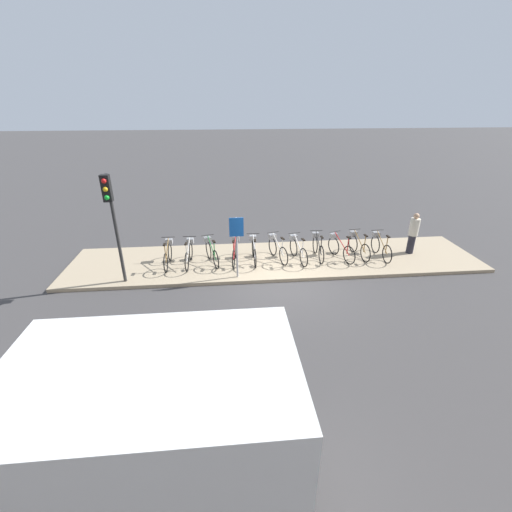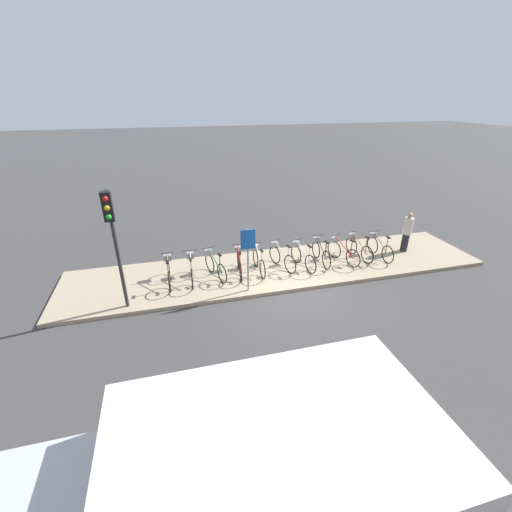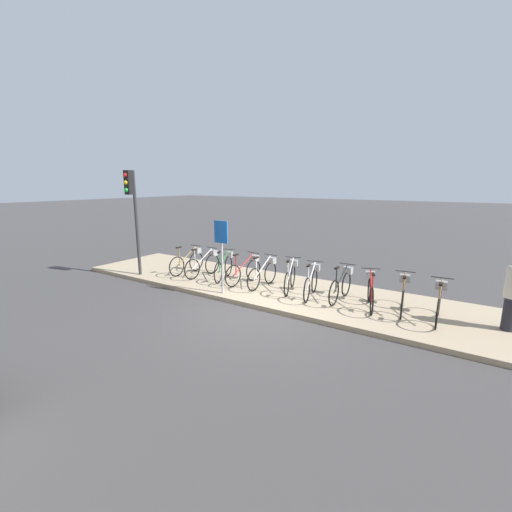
% 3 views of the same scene
% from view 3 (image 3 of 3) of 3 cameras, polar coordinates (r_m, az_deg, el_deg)
% --- Properties ---
extents(ground_plane, '(120.00, 120.00, 0.00)m').
position_cam_3_polar(ground_plane, '(8.69, 0.79, -9.08)').
color(ground_plane, '#423F3F').
extents(sidewalk, '(14.63, 3.11, 0.12)m').
position_cam_3_polar(sidewalk, '(9.95, 5.62, -6.01)').
color(sidewalk, tan).
rests_on(sidewalk, ground_plane).
extents(parked_bicycle_0, '(0.46, 1.58, 0.97)m').
position_cam_3_polar(parked_bicycle_0, '(11.88, -11.15, -0.74)').
color(parked_bicycle_0, black).
rests_on(parked_bicycle_0, sidewalk).
extents(parked_bicycle_1, '(0.46, 1.58, 0.97)m').
position_cam_3_polar(parked_bicycle_1, '(11.39, -8.57, -1.19)').
color(parked_bicycle_1, black).
rests_on(parked_bicycle_1, sidewalk).
extents(parked_bicycle_2, '(0.62, 1.51, 0.97)m').
position_cam_3_polar(parked_bicycle_2, '(10.99, -5.27, -1.60)').
color(parked_bicycle_2, black).
rests_on(parked_bicycle_2, sidewalk).
extents(parked_bicycle_3, '(0.46, 1.57, 0.97)m').
position_cam_3_polar(parked_bicycle_3, '(10.48, -1.75, -2.22)').
color(parked_bicycle_3, black).
rests_on(parked_bicycle_3, sidewalk).
extents(parked_bicycle_4, '(0.46, 1.58, 0.97)m').
position_cam_3_polar(parked_bicycle_4, '(10.13, 1.36, -2.73)').
color(parked_bicycle_4, black).
rests_on(parked_bicycle_4, sidewalk).
extents(parked_bicycle_5, '(0.60, 1.52, 0.97)m').
position_cam_3_polar(parked_bicycle_5, '(9.80, 5.79, -3.29)').
color(parked_bicycle_5, black).
rests_on(parked_bicycle_5, sidewalk).
extents(parked_bicycle_6, '(0.49, 1.55, 0.97)m').
position_cam_3_polar(parked_bicycle_6, '(9.36, 9.27, -4.12)').
color(parked_bicycle_6, black).
rests_on(parked_bicycle_6, sidewalk).
extents(parked_bicycle_7, '(0.46, 1.58, 0.97)m').
position_cam_3_polar(parked_bicycle_7, '(9.25, 14.10, -4.54)').
color(parked_bicycle_7, black).
rests_on(parked_bicycle_7, sidewalk).
extents(parked_bicycle_8, '(0.64, 1.51, 0.97)m').
position_cam_3_polar(parked_bicycle_8, '(8.91, 18.53, -5.44)').
color(parked_bicycle_8, black).
rests_on(parked_bicycle_8, sidewalk).
extents(parked_bicycle_9, '(0.46, 1.57, 0.97)m').
position_cam_3_polar(parked_bicycle_9, '(8.91, 23.33, -5.82)').
color(parked_bicycle_9, black).
rests_on(parked_bicycle_9, sidewalk).
extents(parked_bicycle_10, '(0.46, 1.58, 0.97)m').
position_cam_3_polar(parked_bicycle_10, '(8.68, 28.21, -6.74)').
color(parked_bicycle_10, black).
rests_on(parked_bicycle_10, sidewalk).
extents(traffic_light, '(0.24, 0.40, 3.41)m').
position_cam_3_polar(traffic_light, '(11.76, -19.95, 8.62)').
color(traffic_light, '#2D2D2D').
rests_on(traffic_light, sidewalk).
extents(sign_post, '(0.44, 0.07, 2.03)m').
position_cam_3_polar(sign_post, '(9.33, -5.78, 1.94)').
color(sign_post, '#99999E').
rests_on(sign_post, sidewalk).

